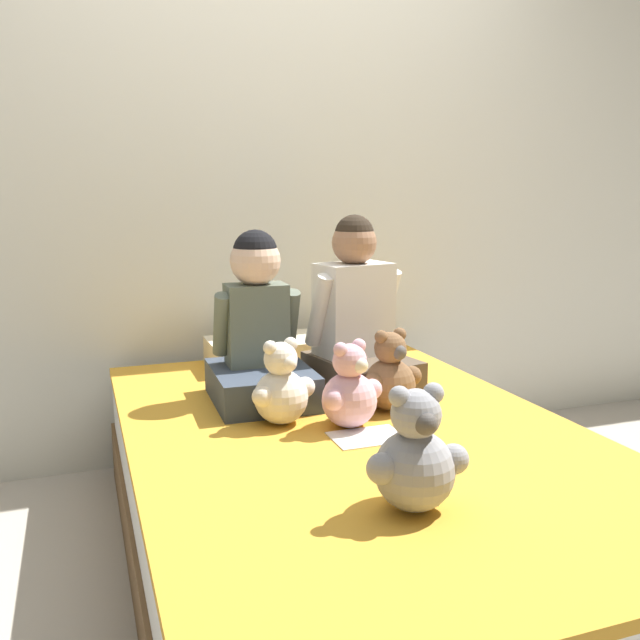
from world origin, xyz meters
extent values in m
plane|color=#B2A899|center=(0.00, 0.00, 0.00)|extent=(14.00, 14.00, 0.00)
cube|color=silver|center=(0.00, 1.13, 1.25)|extent=(8.00, 0.06, 2.50)
cube|color=brown|center=(0.00, 0.00, 0.11)|extent=(1.34, 2.04, 0.23)
cube|color=white|center=(0.00, 0.00, 0.33)|extent=(1.32, 2.00, 0.21)
cube|color=gold|center=(0.00, 0.00, 0.45)|extent=(1.33, 2.02, 0.03)
cube|color=#384251|center=(-0.20, 0.37, 0.53)|extent=(0.34, 0.40, 0.12)
cube|color=#5B6656|center=(-0.19, 0.43, 0.72)|extent=(0.21, 0.14, 0.28)
sphere|color=beige|center=(-0.19, 0.43, 0.94)|extent=(0.17, 0.17, 0.17)
sphere|color=black|center=(-0.19, 0.43, 0.97)|extent=(0.15, 0.15, 0.15)
cylinder|color=#5B6656|center=(-0.31, 0.43, 0.73)|extent=(0.06, 0.13, 0.23)
cylinder|color=#5B6656|center=(-0.07, 0.43, 0.73)|extent=(0.06, 0.13, 0.23)
cube|color=brown|center=(0.18, 0.37, 0.53)|extent=(0.36, 0.43, 0.12)
cube|color=silver|center=(0.17, 0.43, 0.76)|extent=(0.29, 0.21, 0.33)
sphere|color=#9E7051|center=(0.17, 0.43, 1.00)|extent=(0.16, 0.16, 0.16)
sphere|color=#2D2319|center=(0.17, 0.43, 1.03)|extent=(0.14, 0.14, 0.14)
cylinder|color=silver|center=(0.02, 0.40, 0.77)|extent=(0.08, 0.15, 0.27)
cylinder|color=silver|center=(0.31, 0.46, 0.77)|extent=(0.08, 0.15, 0.27)
sphere|color=silver|center=(-0.20, 0.13, 0.55)|extent=(0.17, 0.17, 0.17)
sphere|color=silver|center=(-0.20, 0.13, 0.67)|extent=(0.10, 0.10, 0.10)
sphere|color=white|center=(-0.18, 0.09, 0.67)|extent=(0.05, 0.05, 0.05)
sphere|color=silver|center=(-0.23, 0.12, 0.71)|extent=(0.04, 0.04, 0.04)
sphere|color=silver|center=(-0.16, 0.15, 0.71)|extent=(0.04, 0.04, 0.04)
sphere|color=silver|center=(-0.27, 0.09, 0.57)|extent=(0.06, 0.06, 0.06)
sphere|color=silver|center=(-0.11, 0.14, 0.57)|extent=(0.06, 0.06, 0.06)
sphere|color=brown|center=(0.18, 0.14, 0.55)|extent=(0.17, 0.17, 0.17)
sphere|color=brown|center=(0.18, 0.14, 0.68)|extent=(0.11, 0.11, 0.11)
sphere|color=#4C4742|center=(0.19, 0.10, 0.67)|extent=(0.05, 0.05, 0.05)
sphere|color=brown|center=(0.14, 0.13, 0.72)|extent=(0.04, 0.04, 0.04)
sphere|color=brown|center=(0.22, 0.15, 0.72)|extent=(0.04, 0.04, 0.04)
sphere|color=brown|center=(0.10, 0.11, 0.57)|extent=(0.06, 0.06, 0.06)
sphere|color=brown|center=(0.26, 0.15, 0.57)|extent=(0.06, 0.06, 0.06)
sphere|color=#DBA3B2|center=(-0.01, 0.03, 0.55)|extent=(0.17, 0.17, 0.17)
sphere|color=#DBA3B2|center=(-0.01, 0.03, 0.67)|extent=(0.11, 0.11, 0.11)
sphere|color=beige|center=(0.01, -0.01, 0.67)|extent=(0.05, 0.05, 0.05)
sphere|color=#DBA3B2|center=(-0.04, 0.02, 0.72)|extent=(0.04, 0.04, 0.04)
sphere|color=#DBA3B2|center=(0.03, 0.05, 0.72)|extent=(0.04, 0.04, 0.04)
sphere|color=#DBA3B2|center=(-0.08, -0.01, 0.57)|extent=(0.06, 0.06, 0.06)
sphere|color=#DBA3B2|center=(0.07, 0.05, 0.57)|extent=(0.06, 0.06, 0.06)
sphere|color=#939399|center=(-0.08, -0.52, 0.56)|extent=(0.18, 0.18, 0.18)
sphere|color=#939399|center=(-0.08, -0.52, 0.69)|extent=(0.11, 0.11, 0.11)
sphere|color=#4C4742|center=(-0.08, -0.57, 0.69)|extent=(0.05, 0.05, 0.05)
sphere|color=#939399|center=(-0.12, -0.52, 0.74)|extent=(0.05, 0.05, 0.05)
sphere|color=#939399|center=(-0.04, -0.52, 0.74)|extent=(0.05, 0.05, 0.05)
sphere|color=#939399|center=(-0.16, -0.53, 0.58)|extent=(0.07, 0.07, 0.07)
sphere|color=#939399|center=(0.01, -0.54, 0.58)|extent=(0.07, 0.07, 0.07)
cube|color=beige|center=(0.00, 0.84, 0.52)|extent=(0.57, 0.29, 0.11)
cube|color=white|center=(0.01, -0.07, 0.47)|extent=(0.21, 0.15, 0.00)
camera|label=1|loc=(-0.76, -1.79, 1.18)|focal=38.00mm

